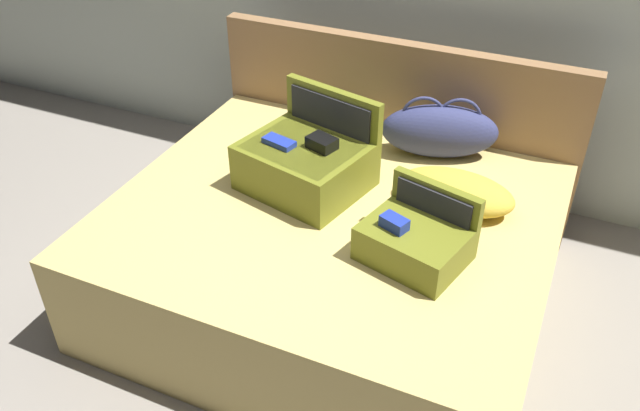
{
  "coord_description": "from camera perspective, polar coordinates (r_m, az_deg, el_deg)",
  "views": [
    {
      "loc": [
        0.91,
        -1.76,
        2.23
      ],
      "look_at": [
        0.0,
        0.28,
        0.63
      ],
      "focal_mm": 36.63,
      "sensor_mm": 36.0,
      "label": 1
    }
  ],
  "objects": [
    {
      "name": "pillow_center_head",
      "position": [
        3.36,
        0.69,
        7.11
      ],
      "size": [
        0.44,
        0.31,
        0.18
      ],
      "primitive_type": "ellipsoid",
      "rotation": [
        0.0,
        0.0,
        0.16
      ],
      "color": "#4C724C",
      "rests_on": "bed"
    },
    {
      "name": "ground_plane",
      "position": [
        2.98,
        -2.22,
        -12.8
      ],
      "size": [
        12.0,
        12.0,
        0.0
      ],
      "primitive_type": "plane",
      "color": "gray"
    },
    {
      "name": "hard_case_large",
      "position": [
        2.97,
        -1.19,
        3.95
      ],
      "size": [
        0.61,
        0.57,
        0.41
      ],
      "rotation": [
        0.0,
        0.0,
        -0.24
      ],
      "color": "olive",
      "rests_on": "bed"
    },
    {
      "name": "pillow_near_headboard",
      "position": [
        2.93,
        11.82,
        1.21
      ],
      "size": [
        0.53,
        0.31,
        0.15
      ],
      "primitive_type": "ellipsoid",
      "rotation": [
        0.0,
        0.0,
        -0.05
      ],
      "color": "gold",
      "rests_on": "bed"
    },
    {
      "name": "hard_case_medium",
      "position": [
        2.6,
        8.36,
        -2.89
      ],
      "size": [
        0.46,
        0.41,
        0.28
      ],
      "rotation": [
        0.0,
        0.0,
        -0.26
      ],
      "color": "olive",
      "rests_on": "bed"
    },
    {
      "name": "bed",
      "position": [
        3.06,
        0.94,
        -4.34
      ],
      "size": [
        1.92,
        1.64,
        0.53
      ],
      "primitive_type": "cube",
      "color": "tan",
      "rests_on": "ground"
    },
    {
      "name": "duffel_bag",
      "position": [
        3.26,
        10.4,
        6.45
      ],
      "size": [
        0.6,
        0.37,
        0.32
      ],
      "rotation": [
        0.0,
        0.0,
        0.31
      ],
      "color": "navy",
      "rests_on": "bed"
    },
    {
      "name": "headboard",
      "position": [
        3.6,
        6.43,
        6.64
      ],
      "size": [
        1.96,
        0.08,
        1.0
      ],
      "primitive_type": "cube",
      "color": "olive",
      "rests_on": "ground"
    }
  ]
}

